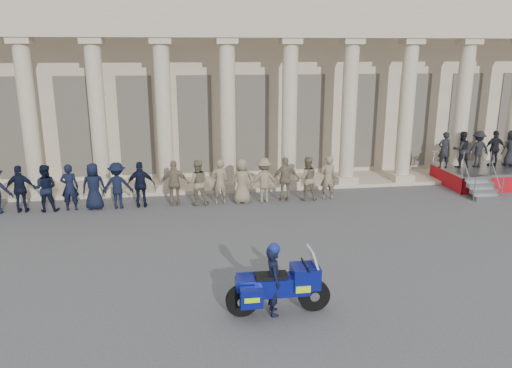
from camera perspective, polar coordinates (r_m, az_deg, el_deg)
name	(u,v)px	position (r m, az deg, el deg)	size (l,w,h in m)	color
ground	(209,271)	(13.88, -5.44, -9.83)	(90.00, 90.00, 0.00)	#49494C
building	(192,75)	(27.36, -7.38, 12.25)	(40.00, 12.50, 9.00)	#BDAB8E
officer_rank	(92,186)	(19.63, -18.29, -0.27)	(18.47, 0.67, 1.77)	black
reviewing_stand	(485,156)	(24.24, 24.74, 2.92)	(4.58, 3.82, 2.39)	gray
motorcycle	(279,286)	(11.52, 2.69, -11.54)	(2.41, 0.98, 1.55)	black
rider	(274,279)	(11.42, 2.04, -10.77)	(0.39, 0.59, 1.72)	black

